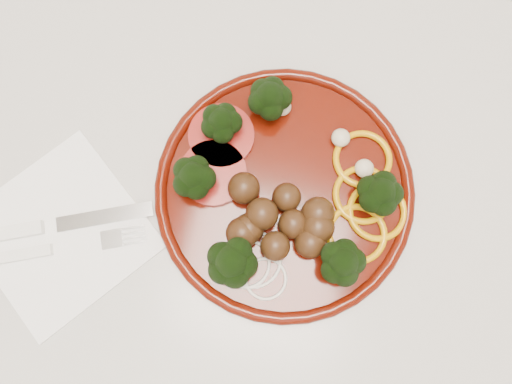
% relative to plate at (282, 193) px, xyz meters
% --- Properties ---
extents(counter, '(2.40, 0.60, 0.90)m').
position_rel_plate_xyz_m(counter, '(-0.17, -0.00, -0.47)').
color(counter, beige).
rests_on(counter, ground).
extents(plate, '(0.29, 0.29, 0.06)m').
position_rel_plate_xyz_m(plate, '(0.00, 0.00, 0.00)').
color(plate, '#430C03').
rests_on(plate, counter).
extents(napkin, '(0.24, 0.24, 0.00)m').
position_rel_plate_xyz_m(napkin, '(-0.23, -0.10, -0.02)').
color(napkin, white).
rests_on(napkin, counter).
extents(knife, '(0.19, 0.09, 0.01)m').
position_rel_plate_xyz_m(knife, '(-0.25, -0.10, -0.01)').
color(knife, silver).
rests_on(knife, napkin).
extents(fork, '(0.17, 0.08, 0.01)m').
position_rel_plate_xyz_m(fork, '(-0.24, -0.12, -0.01)').
color(fork, white).
rests_on(fork, napkin).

